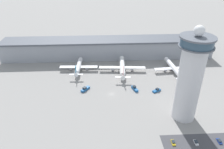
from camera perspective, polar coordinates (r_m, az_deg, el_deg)
The scene contains 13 objects.
ground_plane at distance 166.45m, azimuth -0.13°, elevation -5.14°, with size 1000.00×1000.00×0.00m, color gray.
terminal_building at distance 224.17m, azimuth -1.05°, elevation 6.94°, with size 210.26×25.00×19.19m.
control_tower at distance 136.97m, azimuth 19.75°, elevation -0.60°, with size 19.60×19.60×60.60m.
airplane_gate_alpha at distance 199.31m, azimuth -8.74°, elevation 2.04°, with size 34.39×32.79×13.02m.
airplane_gate_bravo at distance 196.06m, azimuth 2.71°, elevation 1.91°, with size 41.83×40.33×14.18m.
airplane_gate_charlie at distance 202.76m, azimuth 15.83°, elevation 1.63°, with size 34.87×40.23×13.10m.
service_truck_catering at distance 171.73m, azimuth -7.00°, elevation -3.77°, with size 7.11×8.22×3.19m.
service_truck_fuel at distance 200.39m, azimuth 2.85°, elevation 1.37°, with size 3.15×6.53×2.48m.
service_truck_baggage at distance 172.71m, azimuth 11.61°, elevation -4.10°, with size 7.26×5.64×2.42m.
service_truck_water at distance 171.96m, azimuth 5.93°, elevation -3.66°, with size 4.79×8.46×3.15m.
car_yellow_taxi at distance 136.29m, azimuth 21.09°, elevation -16.23°, with size 1.88×4.22×1.49m.
car_silver_sedan at distance 132.45m, azimuth 15.69°, elevation -16.72°, with size 1.89×4.34×1.43m.
car_red_hatchback at distance 142.24m, azimuth 26.23°, elevation -15.34°, with size 1.86×4.20×1.35m.
Camera 1 is at (-6.97, -138.19, 92.51)m, focal length 35.00 mm.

